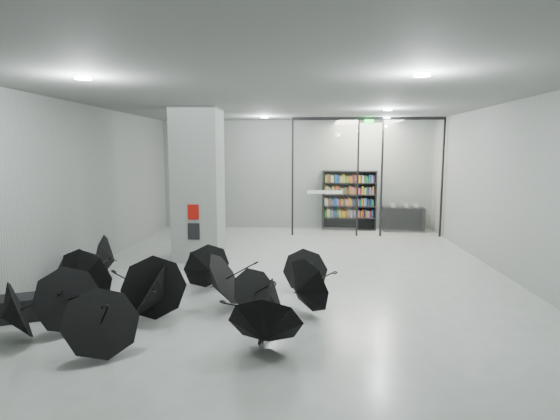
# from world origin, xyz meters

# --- Properties ---
(room) EXTENTS (14.00, 14.02, 4.01)m
(room) POSITION_xyz_m (0.00, 0.00, 2.84)
(room) COLOR gray
(room) RESTS_ON ground
(column) EXTENTS (1.20, 1.20, 4.00)m
(column) POSITION_xyz_m (-2.50, 2.00, 2.00)
(column) COLOR slate
(column) RESTS_ON ground
(fire_cabinet) EXTENTS (0.28, 0.04, 0.38)m
(fire_cabinet) POSITION_xyz_m (-2.50, 1.38, 1.35)
(fire_cabinet) COLOR #A50A07
(fire_cabinet) RESTS_ON column
(info_panel) EXTENTS (0.30, 0.03, 0.42)m
(info_panel) POSITION_xyz_m (-2.50, 1.38, 0.85)
(info_panel) COLOR black
(info_panel) RESTS_ON column
(exit_sign) EXTENTS (0.30, 0.06, 0.15)m
(exit_sign) POSITION_xyz_m (2.40, 5.30, 3.82)
(exit_sign) COLOR #0CE533
(exit_sign) RESTS_ON room
(glass_partition) EXTENTS (5.06, 0.08, 4.00)m
(glass_partition) POSITION_xyz_m (2.39, 5.50, 2.18)
(glass_partition) COLOR silver
(glass_partition) RESTS_ON ground
(bench) EXTENTS (1.33, 0.97, 0.39)m
(bench) POSITION_xyz_m (-4.42, -2.49, 0.20)
(bench) COLOR black
(bench) RESTS_ON ground
(bookshelf) EXTENTS (1.99, 0.52, 2.17)m
(bookshelf) POSITION_xyz_m (1.95, 6.75, 1.08)
(bookshelf) COLOR black
(bookshelf) RESTS_ON ground
(shop_counter) EXTENTS (1.48, 0.65, 0.87)m
(shop_counter) POSITION_xyz_m (3.88, 6.54, 0.44)
(shop_counter) COLOR black
(shop_counter) RESTS_ON ground
(umbrella_cluster) EXTENTS (5.77, 4.81, 1.31)m
(umbrella_cluster) POSITION_xyz_m (-2.04, -2.20, 0.32)
(umbrella_cluster) COLOR black
(umbrella_cluster) RESTS_ON ground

